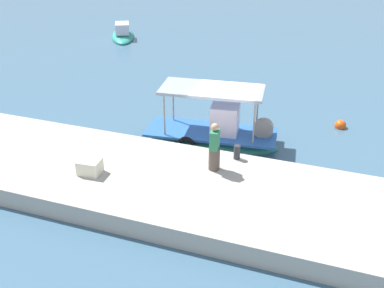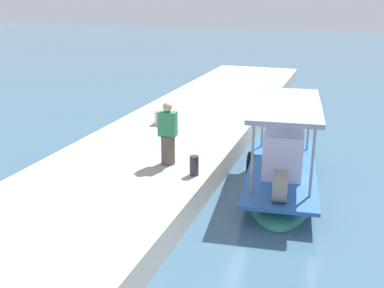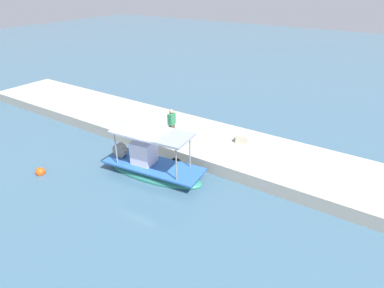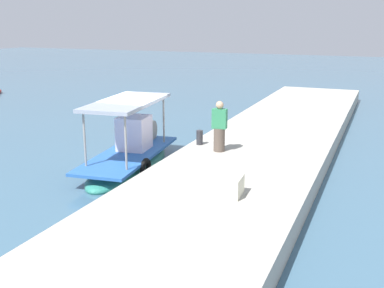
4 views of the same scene
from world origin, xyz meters
name	(u,v)px [view 2 (image 2 of 4)]	position (x,y,z in m)	size (l,w,h in m)	color
ground_plane	(276,194)	(0.00, 0.00, 0.00)	(120.00, 120.00, 0.00)	#3E6179
dock_quay	(140,165)	(0.00, -4.12, 0.35)	(36.00, 4.96, 0.70)	#AEAA9D
main_fishing_boat	(281,174)	(-0.49, 0.04, 0.42)	(5.80, 2.53, 2.81)	#2C8270
fisherman_near_bollard	(168,136)	(0.46, -3.02, 1.50)	(0.43, 0.52, 1.78)	brown
mooring_bollard	(194,166)	(1.03, -2.05, 0.97)	(0.24, 0.24, 0.53)	#2D2D33
cargo_crate	(166,116)	(-3.49, -4.71, 0.96)	(0.76, 0.61, 0.52)	beige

